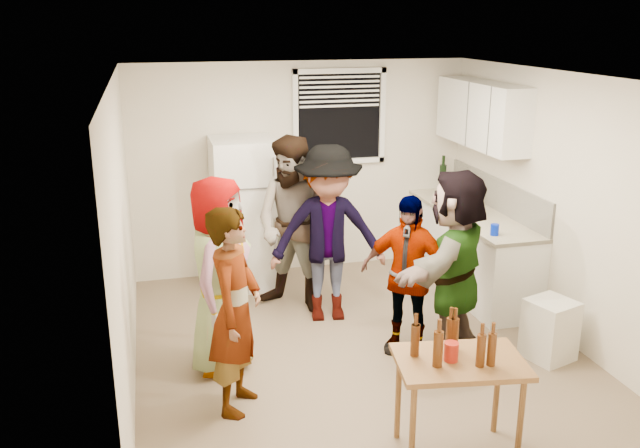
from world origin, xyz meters
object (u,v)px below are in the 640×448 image
object	(u,v)px
blue_cup	(494,235)
guest_stripe	(239,405)
refrigerator	(245,213)
guest_back_right	(328,317)
beer_bottle_counter	(476,219)
guest_black	(404,350)
wine_bottle	(442,191)
guest_grey	(223,366)
trash_bin	(549,332)
beer_bottle_table	(437,366)
guest_orange	(449,353)
red_cup	(451,360)
kettle	(464,209)
guest_back_left	(296,308)

from	to	relation	value
blue_cup	guest_stripe	xyz separation A→B (m)	(-2.71, -1.00, -0.90)
refrigerator	guest_back_right	world-z (taller)	refrigerator
beer_bottle_counter	blue_cup	bearing A→B (deg)	-98.86
guest_stripe	guest_black	xyz separation A→B (m)	(1.62, 0.56, 0.00)
wine_bottle	guest_grey	distance (m)	3.77
trash_bin	beer_bottle_table	bearing A→B (deg)	-145.05
guest_black	guest_orange	world-z (taller)	guest_orange
beer_bottle_table	blue_cup	bearing A→B (deg)	53.58
beer_bottle_counter	guest_grey	world-z (taller)	beer_bottle_counter
guest_grey	guest_black	xyz separation A→B (m)	(1.67, -0.11, 0.00)
blue_cup	red_cup	xyz separation A→B (m)	(-1.38, -1.98, -0.16)
kettle	guest_black	world-z (taller)	kettle
refrigerator	beer_bottle_counter	size ratio (longest dim) A/B	8.30
kettle	wine_bottle	size ratio (longest dim) A/B	0.69
beer_bottle_table	red_cup	size ratio (longest dim) A/B	1.91
trash_bin	guest_back_right	size ratio (longest dim) A/B	0.31
refrigerator	kettle	distance (m)	2.48
guest_back_right	guest_orange	bearing A→B (deg)	-41.53
wine_bottle	guest_back_left	bearing A→B (deg)	-153.72
beer_bottle_counter	blue_cup	size ratio (longest dim) A/B	1.82
refrigerator	guest_grey	world-z (taller)	refrigerator
refrigerator	guest_back_right	xyz separation A→B (m)	(0.67, -1.12, -0.85)
blue_cup	beer_bottle_counter	bearing A→B (deg)	81.14
kettle	guest_black	bearing A→B (deg)	-125.92
guest_stripe	guest_orange	bearing A→B (deg)	-53.86
guest_grey	guest_back_left	bearing A→B (deg)	-15.73
beer_bottle_counter	guest_stripe	size ratio (longest dim) A/B	0.12
beer_bottle_counter	guest_orange	world-z (taller)	beer_bottle_counter
kettle	guest_orange	xyz separation A→B (m)	(-0.84, -1.54, -0.90)
beer_bottle_table	red_cup	bearing A→B (deg)	22.68
guest_back_left	guest_black	world-z (taller)	guest_back_left
wine_bottle	guest_stripe	world-z (taller)	wine_bottle
refrigerator	red_cup	xyz separation A→B (m)	(0.89, -3.55, -0.11)
blue_cup	guest_back_right	bearing A→B (deg)	164.51
guest_back_right	guest_black	distance (m)	1.01
kettle	trash_bin	world-z (taller)	kettle
kettle	guest_back_left	bearing A→B (deg)	-168.61
guest_stripe	guest_back_right	xyz separation A→B (m)	(1.12, 1.44, 0.00)
guest_stripe	guest_back_left	distance (m)	1.94
blue_cup	beer_bottle_table	size ratio (longest dim) A/B	0.44
wine_bottle	beer_bottle_counter	distance (m)	1.24
guest_black	guest_back_right	bearing A→B (deg)	159.56
refrigerator	red_cup	world-z (taller)	refrigerator
kettle	wine_bottle	distance (m)	0.84
wine_bottle	beer_bottle_counter	size ratio (longest dim) A/B	1.62
beer_bottle_counter	red_cup	size ratio (longest dim) A/B	1.55
guest_grey	refrigerator	bearing A→B (deg)	9.73
refrigerator	guest_stripe	world-z (taller)	refrigerator
kettle	blue_cup	distance (m)	0.95
guest_back_left	guest_orange	xyz separation A→B (m)	(1.15, -1.34, 0.00)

